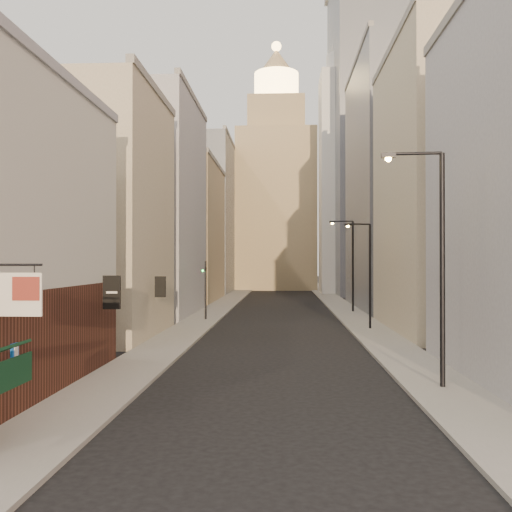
% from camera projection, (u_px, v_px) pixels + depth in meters
% --- Properties ---
extents(sidewalk_left, '(3.00, 140.00, 0.15)m').
position_uv_depth(sidewalk_left, '(225.00, 303.00, 66.25)').
color(sidewalk_left, gray).
rests_on(sidewalk_left, ground).
extents(sidewalk_right, '(3.00, 140.00, 0.15)m').
position_uv_depth(sidewalk_right, '(337.00, 304.00, 65.61)').
color(sidewalk_right, gray).
rests_on(sidewalk_right, ground).
extents(left_bldg_beige, '(8.00, 12.00, 16.00)m').
position_uv_depth(left_bldg_beige, '(97.00, 216.00, 37.63)').
color(left_bldg_beige, tan).
rests_on(left_bldg_beige, ground).
extents(left_bldg_grey, '(8.00, 16.00, 20.00)m').
position_uv_depth(left_bldg_grey, '(153.00, 208.00, 53.63)').
color(left_bldg_grey, gray).
rests_on(left_bldg_grey, ground).
extents(left_bldg_tan, '(8.00, 18.00, 17.00)m').
position_uv_depth(left_bldg_tan, '(186.00, 233.00, 71.59)').
color(left_bldg_tan, tan).
rests_on(left_bldg_tan, ground).
extents(left_bldg_wingrid, '(8.00, 20.00, 24.00)m').
position_uv_depth(left_bldg_wingrid, '(207.00, 218.00, 91.60)').
color(left_bldg_wingrid, gray).
rests_on(left_bldg_wingrid, ground).
extents(right_bldg_beige, '(8.00, 16.00, 20.00)m').
position_uv_depth(right_bldg_beige, '(448.00, 191.00, 40.46)').
color(right_bldg_beige, tan).
rests_on(right_bldg_beige, ground).
extents(right_bldg_wingrid, '(8.00, 20.00, 26.00)m').
position_uv_depth(right_bldg_wingrid, '(394.00, 186.00, 60.46)').
color(right_bldg_wingrid, gray).
rests_on(right_bldg_wingrid, ground).
extents(highrise, '(21.00, 23.00, 51.20)m').
position_uv_depth(highrise, '(398.00, 128.00, 88.24)').
color(highrise, gray).
rests_on(highrise, ground).
extents(clock_tower, '(14.00, 14.00, 44.90)m').
position_uv_depth(clock_tower, '(276.00, 191.00, 103.09)').
color(clock_tower, tan).
rests_on(clock_tower, ground).
extents(white_tower, '(8.00, 8.00, 41.50)m').
position_uv_depth(white_tower, '(346.00, 174.00, 88.57)').
color(white_tower, silver).
rests_on(white_tower, ground).
extents(streetlamp_near, '(2.43, 0.35, 9.24)m').
position_uv_depth(streetlamp_near, '(436.00, 254.00, 22.04)').
color(streetlamp_near, black).
rests_on(streetlamp_near, ground).
extents(streetlamp_mid, '(1.97, 0.71, 7.71)m').
position_uv_depth(streetlamp_mid, '(367.00, 269.00, 41.07)').
color(streetlamp_mid, black).
rests_on(streetlamp_mid, ground).
extents(streetlamp_far, '(2.34, 0.41, 8.93)m').
position_uv_depth(streetlamp_far, '(350.00, 260.00, 55.12)').
color(streetlamp_far, black).
rests_on(streetlamp_far, ground).
extents(traffic_light_left, '(0.52, 0.39, 5.00)m').
position_uv_depth(traffic_light_left, '(206.00, 280.00, 47.58)').
color(traffic_light_left, black).
rests_on(traffic_light_left, ground).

